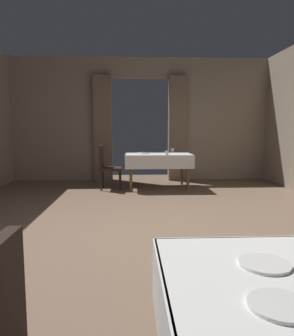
{
  "coord_description": "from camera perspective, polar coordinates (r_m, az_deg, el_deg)",
  "views": [
    {
      "loc": [
        -0.21,
        -3.81,
        1.26
      ],
      "look_at": [
        -0.02,
        0.19,
        0.78
      ],
      "focal_mm": 34.13,
      "sensor_mm": 36.0,
      "label": 1
    }
  ],
  "objects": [
    {
      "name": "ground",
      "position": [
        4.01,
        0.41,
        -11.42
      ],
      "size": [
        10.08,
        10.08,
        0.0
      ],
      "primitive_type": "plane",
      "color": "#7A604C"
    },
    {
      "name": "wall_back",
      "position": [
        7.99,
        -1.2,
        8.72
      ],
      "size": [
        6.4,
        0.27,
        3.0
      ],
      "color": "gray",
      "rests_on": "ground"
    },
    {
      "name": "dining_table_mid",
      "position": [
        6.87,
        1.97,
        1.86
      ],
      "size": [
        1.4,
        1.02,
        0.75
      ],
      "color": "brown",
      "rests_on": "ground"
    },
    {
      "name": "chair_mid_left",
      "position": [
        6.79,
        -7.15,
        0.53
      ],
      "size": [
        0.44,
        0.44,
        0.93
      ],
      "color": "black",
      "rests_on": "ground"
    },
    {
      "name": "plate_near_b",
      "position": [
        1.34,
        20.26,
        -15.76
      ],
      "size": [
        0.19,
        0.19,
        0.01
      ],
      "primitive_type": "cylinder",
      "color": "white",
      "rests_on": "dining_table_near"
    },
    {
      "name": "plate_near_c",
      "position": [
        1.08,
        22.7,
        -21.67
      ],
      "size": [
        0.19,
        0.19,
        0.01
      ],
      "primitive_type": "cylinder",
      "color": "white",
      "rests_on": "dining_table_near"
    },
    {
      "name": "plate_mid_a",
      "position": [
        6.78,
        -0.38,
        2.62
      ],
      "size": [
        0.2,
        0.2,
        0.01
      ],
      "primitive_type": "cylinder",
      "color": "white",
      "rests_on": "dining_table_mid"
    },
    {
      "name": "glass_mid_b",
      "position": [
        6.51,
        3.55,
        2.73
      ],
      "size": [
        0.07,
        0.07,
        0.08
      ],
      "primitive_type": "cylinder",
      "color": "silver",
      "rests_on": "dining_table_mid"
    },
    {
      "name": "plate_mid_c",
      "position": [
        7.13,
        -0.96,
        2.82
      ],
      "size": [
        0.2,
        0.2,
        0.01
      ],
      "primitive_type": "cylinder",
      "color": "white",
      "rests_on": "dining_table_mid"
    },
    {
      "name": "glass_mid_d",
      "position": [
        7.23,
        4.57,
        3.16
      ],
      "size": [
        0.08,
        0.08,
        0.09
      ],
      "primitive_type": "cylinder",
      "color": "silver",
      "rests_on": "dining_table_mid"
    }
  ]
}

